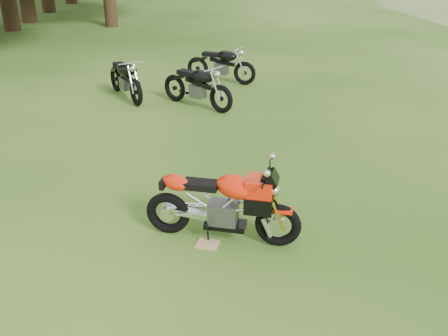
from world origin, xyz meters
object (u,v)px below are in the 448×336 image
Objects in this scene: sport_motorcycle at (222,199)px; vintage_moto_d at (221,63)px; vintage_moto_b at (197,85)px; vintage_moto_c at (125,77)px; plywood_board at (208,244)px.

sport_motorcycle is 7.86m from vintage_moto_d.
vintage_moto_d is at bearing 115.52° from vintage_moto_b.
sport_motorcycle reaches higher than vintage_moto_b.
sport_motorcycle is at bearing -9.58° from vintage_moto_c.
sport_motorcycle is 5.67m from vintage_moto_b.
plywood_board is at bearing -126.87° from sport_motorcycle.
vintage_moto_d is at bearing 126.08° from plywood_board.
vintage_moto_b is (-3.81, 4.38, 0.51)m from plywood_board.
vintage_moto_c is (-5.70, 3.64, -0.06)m from sport_motorcycle.
plywood_board is (-0.05, -0.23, -0.57)m from sport_motorcycle.
vintage_moto_b is (-3.86, 4.15, -0.05)m from sport_motorcycle.
sport_motorcycle reaches higher than plywood_board.
vintage_moto_b is 1.01× the size of vintage_moto_c.
vintage_moto_d is at bearing 93.46° from vintage_moto_c.
sport_motorcycle is at bearing -65.77° from vintage_moto_d.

